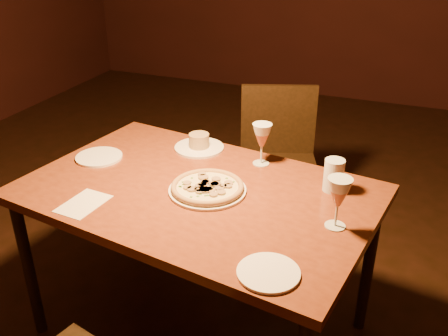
% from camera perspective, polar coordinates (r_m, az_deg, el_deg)
% --- Properties ---
extents(floor, '(7.00, 7.00, 0.00)m').
position_cam_1_polar(floor, '(2.55, 1.42, -16.36)').
color(floor, '#321910').
rests_on(floor, ground).
extents(dining_table, '(1.53, 1.11, 0.75)m').
position_cam_1_polar(dining_table, '(2.07, -3.04, -4.03)').
color(dining_table, brown).
rests_on(dining_table, floor).
extents(chair_far, '(0.55, 0.55, 0.90)m').
position_cam_1_polar(chair_far, '(2.88, 6.21, 1.15)').
color(chair_far, black).
rests_on(chair_far, floor).
extents(pizza_plate, '(0.31, 0.31, 0.03)m').
position_cam_1_polar(pizza_plate, '(2.01, -1.91, -2.24)').
color(pizza_plate, white).
rests_on(pizza_plate, dining_table).
extents(ramekin_saucer, '(0.24, 0.24, 0.07)m').
position_cam_1_polar(ramekin_saucer, '(2.38, -2.86, 2.76)').
color(ramekin_saucer, white).
rests_on(ramekin_saucer, dining_table).
extents(wine_glass_far, '(0.09, 0.09, 0.19)m').
position_cam_1_polar(wine_glass_far, '(2.20, 4.33, 2.72)').
color(wine_glass_far, '#B86B4C').
rests_on(wine_glass_far, dining_table).
extents(wine_glass_right, '(0.09, 0.09, 0.19)m').
position_cam_1_polar(wine_glass_right, '(1.79, 12.86, -3.92)').
color(wine_glass_right, '#B86B4C').
rests_on(wine_glass_right, dining_table).
extents(water_tumbler, '(0.08, 0.08, 0.13)m').
position_cam_1_polar(water_tumbler, '(2.04, 12.43, -0.81)').
color(water_tumbler, silver).
rests_on(water_tumbler, dining_table).
extents(side_plate_left, '(0.21, 0.21, 0.01)m').
position_cam_1_polar(side_plate_left, '(2.36, -14.09, 1.23)').
color(side_plate_left, white).
rests_on(side_plate_left, dining_table).
extents(side_plate_near, '(0.20, 0.20, 0.01)m').
position_cam_1_polar(side_plate_near, '(1.59, 5.10, -11.82)').
color(side_plate_near, white).
rests_on(side_plate_near, dining_table).
extents(menu_card, '(0.15, 0.21, 0.00)m').
position_cam_1_polar(menu_card, '(2.00, -15.76, -3.94)').
color(menu_card, white).
rests_on(menu_card, dining_table).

